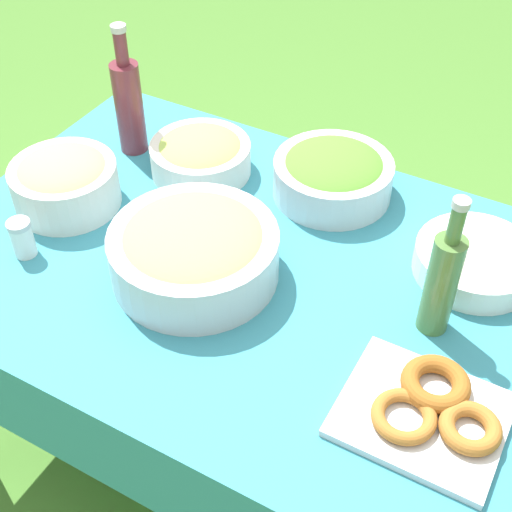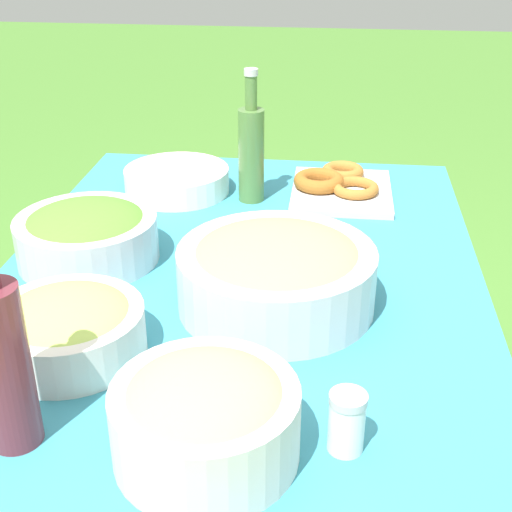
{
  "view_description": "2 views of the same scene",
  "coord_description": "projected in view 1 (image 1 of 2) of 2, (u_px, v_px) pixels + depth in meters",
  "views": [
    {
      "loc": [
        0.55,
        -0.96,
        1.75
      ],
      "look_at": [
        0.02,
        -0.01,
        0.74
      ],
      "focal_mm": 50.0,
      "sensor_mm": 36.0,
      "label": 1
    },
    {
      "loc": [
        -1.18,
        -0.17,
        1.36
      ],
      "look_at": [
        0.02,
        -0.03,
        0.74
      ],
      "focal_mm": 50.0,
      "sensor_mm": 36.0,
      "label": 2
    }
  ],
  "objects": [
    {
      "name": "picnic_table",
      "position": [
        249.0,
        293.0,
        1.58
      ],
      "size": [
        1.37,
        0.94,
        0.7
      ],
      "color": "teal",
      "rests_on": "ground_plane"
    },
    {
      "name": "wine_bottle",
      "position": [
        129.0,
        103.0,
        1.75
      ],
      "size": [
        0.07,
        0.07,
        0.33
      ],
      "color": "maroon",
      "rests_on": "picnic_table"
    },
    {
      "name": "ground_plane",
      "position": [
        251.0,
        444.0,
        2.0
      ],
      "size": [
        14.0,
        14.0,
        0.0
      ],
      "primitive_type": "plane",
      "color": "#477A2D"
    },
    {
      "name": "pasta_bowl",
      "position": [
        65.0,
        181.0,
        1.63
      ],
      "size": [
        0.24,
        0.24,
        0.13
      ],
      "color": "silver",
      "rests_on": "picnic_table"
    },
    {
      "name": "plate_stack",
      "position": [
        475.0,
        261.0,
        1.49
      ],
      "size": [
        0.25,
        0.25,
        0.06
      ],
      "color": "white",
      "rests_on": "picnic_table"
    },
    {
      "name": "bread_bowl",
      "position": [
        194.0,
        250.0,
        1.45
      ],
      "size": [
        0.35,
        0.35,
        0.13
      ],
      "color": "silver",
      "rests_on": "picnic_table"
    },
    {
      "name": "olive_oil_bottle",
      "position": [
        442.0,
        281.0,
        1.31
      ],
      "size": [
        0.06,
        0.06,
        0.31
      ],
      "color": "#4C7238",
      "rests_on": "picnic_table"
    },
    {
      "name": "donut_platter",
      "position": [
        429.0,
        410.0,
        1.23
      ],
      "size": [
        0.28,
        0.24,
        0.05
      ],
      "color": "silver",
      "rests_on": "picnic_table"
    },
    {
      "name": "fruit_bowl",
      "position": [
        200.0,
        155.0,
        1.73
      ],
      "size": [
        0.25,
        0.25,
        0.1
      ],
      "color": "silver",
      "rests_on": "picnic_table"
    },
    {
      "name": "salt_shaker",
      "position": [
        22.0,
        238.0,
        1.52
      ],
      "size": [
        0.05,
        0.05,
        0.09
      ],
      "color": "white",
      "rests_on": "picnic_table"
    },
    {
      "name": "salad_bowl",
      "position": [
        333.0,
        174.0,
        1.66
      ],
      "size": [
        0.28,
        0.28,
        0.11
      ],
      "color": "silver",
      "rests_on": "picnic_table"
    }
  ]
}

